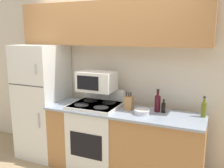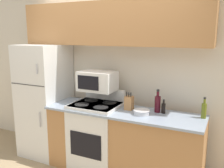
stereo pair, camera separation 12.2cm
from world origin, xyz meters
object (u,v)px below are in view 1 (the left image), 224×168
bowl (142,112)px  bottle_wine_red (158,103)px  bottle_olive_oil (204,109)px  refrigerator (43,101)px  microwave (97,81)px  knife_block (129,103)px  stove (96,135)px  bottle_soy_sauce (163,107)px

bowl → bottle_wine_red: 0.25m
bottle_olive_oil → bottle_wine_red: 0.57m
bottle_wine_red → bowl: bearing=-129.5°
bottle_olive_oil → bowl: bearing=-164.7°
refrigerator → microwave: refrigerator is taller
microwave → knife_block: 0.56m
bottle_wine_red → microwave: bearing=-178.0°
stove → bottle_olive_oil: size_ratio=4.29×
bottle_soy_sauce → bottle_olive_oil: bearing=2.7°
stove → bottle_wine_red: (0.84, 0.14, 0.54)m
refrigerator → bottle_soy_sauce: size_ratio=9.73×
microwave → bottle_soy_sauce: 0.99m
microwave → bottle_wine_red: bearing=2.0°
refrigerator → bottle_soy_sauce: (1.89, 0.06, 0.11)m
stove → knife_block: knife_block is taller
stove → microwave: bearing=107.0°
refrigerator → stove: refrigerator is taller
bowl → bottle_soy_sauce: bottle_soy_sauce is taller
bottle_olive_oil → stove: bearing=-173.8°
bottle_olive_oil → bottle_wine_red: bearing=-178.8°
bottle_olive_oil → bottle_wine_red: size_ratio=0.87×
refrigerator → bowl: (1.66, -0.12, 0.07)m
knife_block → bottle_wine_red: bottle_wine_red is taller
microwave → bottle_olive_oil: bearing=1.7°
knife_block → bottle_olive_oil: bottle_olive_oil is taller
bottle_wine_red → bottle_soy_sauce: size_ratio=1.67×
bottle_wine_red → stove: bearing=-170.6°
bottle_olive_oil → bottle_soy_sauce: size_ratio=1.44×
refrigerator → bottle_soy_sauce: refrigerator is taller
refrigerator → knife_block: size_ratio=7.28×
bottle_soy_sauce → stove: bearing=-172.0°
stove → microwave: microwave is taller
stove → bottle_wine_red: bottle_wine_red is taller
refrigerator → bottle_olive_oil: size_ratio=6.73×
microwave → bowl: bearing=-12.1°
bowl → bottle_soy_sauce: (0.23, 0.17, 0.04)m
bottle_soy_sauce → microwave: bearing=-178.8°
stove → microwave: (-0.03, 0.11, 0.76)m
knife_block → microwave: bearing=176.8°
bottle_wine_red → bottle_soy_sauce: bottle_wine_red is taller
microwave → bottle_olive_oil: (1.44, 0.04, -0.24)m
bowl → bottle_wine_red: bottle_wine_red is taller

